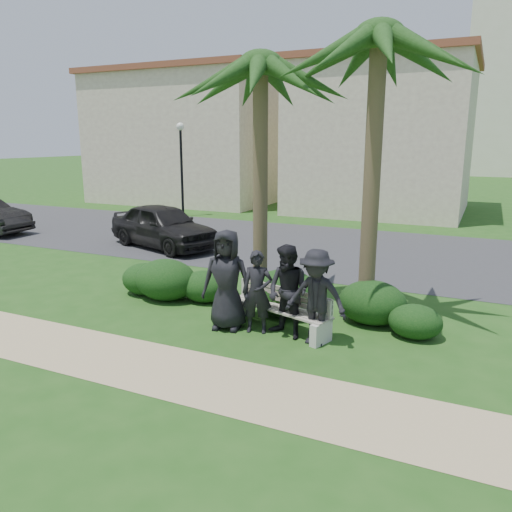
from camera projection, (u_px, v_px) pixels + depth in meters
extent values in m
plane|color=#214E16|center=(237.00, 334.00, 9.31)|extent=(160.00, 160.00, 0.00)
cube|color=tan|center=(184.00, 374.00, 7.72)|extent=(30.00, 1.60, 0.01)
cube|color=#2D2D30|center=(348.00, 250.00, 16.37)|extent=(160.00, 8.00, 0.01)
cube|color=#C6B295|center=(194.00, 140.00, 29.33)|extent=(10.00, 8.00, 7.00)
cube|color=brown|center=(193.00, 75.00, 28.49)|extent=(10.40, 8.40, 0.30)
cube|color=#C6B295|center=(383.00, 140.00, 24.80)|extent=(8.00, 8.00, 7.00)
cube|color=brown|center=(388.00, 62.00, 23.97)|extent=(8.40, 8.40, 0.30)
cylinder|color=black|center=(182.00, 173.00, 23.14)|extent=(0.12, 0.12, 4.00)
sphere|color=white|center=(180.00, 127.00, 22.66)|extent=(0.36, 0.36, 0.36)
cube|color=gray|center=(277.00, 309.00, 9.44)|extent=(2.23, 1.13, 0.04)
cube|color=gray|center=(282.00, 294.00, 9.58)|extent=(2.09, 0.68, 0.25)
cube|color=beige|center=(230.00, 312.00, 9.90)|extent=(0.29, 0.52, 0.40)
cube|color=beige|center=(329.00, 328.00, 9.07)|extent=(0.29, 0.52, 0.40)
imported|color=black|center=(227.00, 280.00, 9.39)|extent=(1.03, 0.77, 1.92)
imported|color=black|center=(257.00, 292.00, 9.24)|extent=(0.65, 0.51, 1.56)
imported|color=black|center=(288.00, 292.00, 8.99)|extent=(1.00, 0.89, 1.72)
imported|color=black|center=(316.00, 297.00, 8.68)|extent=(1.13, 0.68, 1.72)
ellipsoid|color=black|center=(146.00, 278.00, 11.66)|extent=(1.16, 0.96, 0.76)
ellipsoid|color=black|center=(166.00, 279.00, 11.28)|extent=(1.44, 1.19, 0.94)
ellipsoid|color=black|center=(204.00, 286.00, 11.14)|extent=(1.09, 0.90, 0.71)
ellipsoid|color=black|center=(285.00, 292.00, 10.27)|extent=(1.48, 1.23, 0.97)
ellipsoid|color=black|center=(372.00, 301.00, 9.80)|extent=(1.34, 1.10, 0.87)
ellipsoid|color=black|center=(415.00, 321.00, 9.09)|extent=(0.97, 0.80, 0.63)
cylinder|color=brown|center=(260.00, 187.00, 10.75)|extent=(0.32, 0.32, 5.06)
cylinder|color=brown|center=(372.00, 185.00, 9.52)|extent=(0.32, 0.32, 5.38)
imported|color=black|center=(163.00, 226.00, 16.60)|extent=(4.61, 3.00, 1.46)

